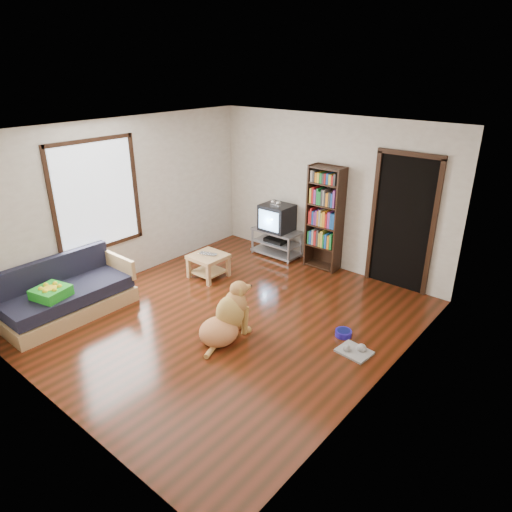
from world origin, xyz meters
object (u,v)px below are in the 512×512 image
Objects in this scene: tv_stand at (276,241)px; crt_tv at (278,217)px; laptop at (207,255)px; green_cushion at (51,292)px; coffee_table at (208,262)px; dog_bowl at (343,333)px; bookshelf at (325,213)px; dog at (227,319)px; grey_rag at (354,352)px; sofa at (68,297)px.

crt_tv is (0.00, 0.02, 0.47)m from tv_stand.
green_cushion is at bearing -120.36° from laptop.
coffee_table is at bearing 72.67° from laptop.
tv_stand is at bearing 61.61° from laptop.
bookshelf reaches higher than dog_bowl.
crt_tv reaches higher than dog_bowl.
dog reaches higher than green_cushion.
crt_tv is at bearing 114.49° from dog.
dog_bowl is at bearing -19.45° from laptop.
dog_bowl is 0.12× the size of bookshelf.
tv_stand is (0.30, 1.52, -0.14)m from laptop.
crt_tv is at bearing 144.73° from grey_rag.
sofa is (-0.97, -3.63, -0.01)m from tv_stand.
laptop is at bearing -101.07° from tv_stand.
dog_bowl is (3.22, 2.29, -0.45)m from green_cushion.
green_cushion is at bearing -102.21° from crt_tv.
crt_tv is (-2.37, 1.64, 0.70)m from dog_bowl.
crt_tv is at bearing 61.76° from laptop.
bookshelf is at bearing 5.63° from tv_stand.
dog is (1.51, -1.15, 0.01)m from coffee_table.
dog is at bearing -65.33° from tv_stand.
dog is at bearing 18.18° from green_cushion.
laptop reaches higher than dog_bowl.
green_cushion is 1.04× the size of grey_rag.
dog is at bearing -53.97° from laptop.
green_cushion is 2.45m from laptop.
green_cushion reaches higher than tv_stand.
sofa reaches higher than dog_bowl.
sofa is (-1.92, -3.72, -0.74)m from bookshelf.
dog is at bearing -138.50° from dog_bowl.
grey_rag is 0.22× the size of sofa.
laptop is (0.55, 2.39, -0.08)m from green_cushion.
crt_tv reaches higher than coffee_table.
green_cushion is 0.71× the size of crt_tv.
dog reaches higher than laptop.
coffee_table is at bearing 172.72° from grey_rag.
laptop is 1.33× the size of dog_bowl.
coffee_table is 0.57× the size of dog.
bookshelf reaches higher than green_cushion.
coffee_table is at bearing -101.12° from crt_tv.
laptop is at bearing 72.24° from sofa.
coffee_table is (-1.25, -1.58, -0.72)m from bookshelf.
green_cushion is 0.23× the size of sofa.
dog_bowl is 0.23× the size of dog.
coffee_table is 1.90m from dog.
green_cushion reaches higher than laptop.
crt_tv is (-2.67, 1.89, 0.73)m from grey_rag.
grey_rag is 3.27m from tv_stand.
dog_bowl is 0.24× the size of tv_stand.
crt_tv is at bearing 75.07° from sofa.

